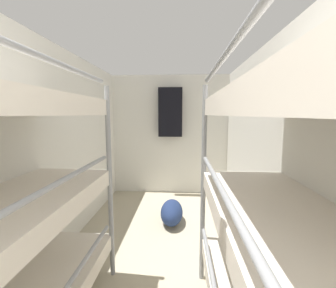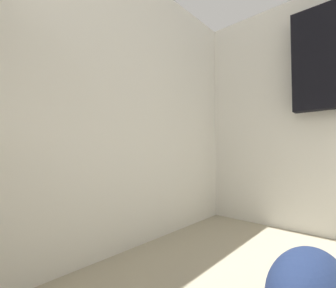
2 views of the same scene
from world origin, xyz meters
TOP-DOWN VIEW (x-y plane):
  - wall_left at (-1.13, 2.38)m, footprint 0.06×4.87m
  - wall_right at (1.13, 2.38)m, footprint 0.06×4.87m
  - wall_back at (0.00, 4.78)m, footprint 2.33×0.06m
  - bunk_stack_right_near at (0.76, 1.42)m, footprint 0.70×1.87m
  - duffel_bag at (0.10, 3.48)m, footprint 0.31×0.59m
  - hanging_coat at (0.02, 4.63)m, footprint 0.44×0.12m

SIDE VIEW (x-z plane):
  - duffel_bag at x=0.10m, z-range 0.00..0.31m
  - bunk_stack_right_near at x=0.76m, z-range 0.07..1.89m
  - wall_left at x=-1.13m, z-range 0.00..2.28m
  - wall_right at x=1.13m, z-range 0.00..2.28m
  - wall_back at x=0.00m, z-range 0.00..2.28m
  - hanging_coat at x=0.02m, z-range 1.13..2.03m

